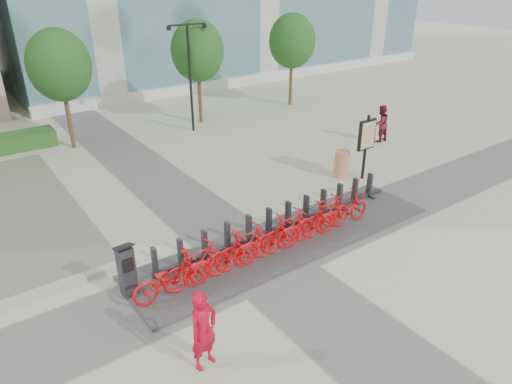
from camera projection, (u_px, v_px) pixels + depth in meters
ground at (258, 260)px, 12.42m from camera, size 120.00×120.00×0.00m
tree_1 at (59, 65)px, 18.84m from camera, size 2.60×2.60×5.10m
tree_2 at (197, 51)px, 22.25m from camera, size 2.60×2.60×5.10m
tree_3 at (292, 41)px, 25.39m from camera, size 2.60×2.60×5.10m
streetlamp at (190, 66)px, 21.19m from camera, size 2.00×0.20×5.00m
dock_pad at (288, 240)px, 13.30m from camera, size 9.60×2.40×0.08m
dock_rail_posts at (280, 219)px, 13.48m from camera, size 8.02×0.50×0.85m
bike_0 at (170, 277)px, 10.76m from camera, size 1.93×0.67×1.01m
bike_1 at (197, 265)px, 11.12m from camera, size 1.87×0.53×1.13m
bike_2 at (222, 257)px, 11.52m from camera, size 1.93×0.67×1.01m
bike_3 at (246, 246)px, 11.87m from camera, size 1.87×0.53×1.13m
bike_4 at (268, 240)px, 12.27m from camera, size 1.93×0.67×1.01m
bike_5 at (289, 230)px, 12.63m from camera, size 1.87×0.53×1.13m
bike_6 at (308, 224)px, 13.03m from camera, size 1.93×0.67×1.01m
bike_7 at (327, 215)px, 13.38m from camera, size 1.87×0.53×1.13m
bike_8 at (344, 210)px, 13.78m from camera, size 1.93×0.67×1.01m
kiosk at (127, 270)px, 10.75m from camera, size 0.45×0.38×1.41m
worker_red at (204, 330)px, 8.77m from camera, size 0.72×0.56×1.75m
pedestrian at (381, 124)px, 20.76m from camera, size 0.83×0.65×1.69m
construction_barrel at (342, 164)px, 17.26m from camera, size 0.63×0.63×1.04m
map_sign at (367, 138)px, 16.63m from camera, size 0.81×0.14×2.46m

